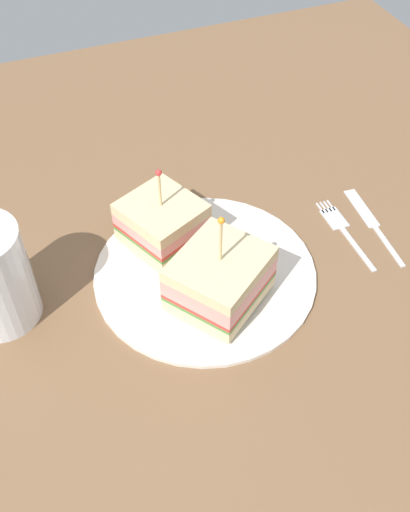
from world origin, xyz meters
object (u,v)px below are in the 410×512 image
sandwich_half_back (162,222)px  fork (341,226)px  knife (371,221)px  sandwich_half_front (221,278)px  plate (205,271)px

sandwich_half_back → fork: 21.57cm
sandwich_half_back → fork: (-5.02, -20.71, -3.40)cm
sandwich_half_back → knife: sandwich_half_back is taller
sandwich_half_front → knife: (4.83, -21.71, -3.66)cm
plate → sandwich_half_front: size_ratio=1.98×
sandwich_half_front → sandwich_half_back: sandwich_half_front is taller
sandwich_half_front → knife: sandwich_half_front is taller
plate → fork: 17.95cm
sandwich_half_front → fork: size_ratio=1.00×
sandwich_half_front → fork: bearing=-73.5°
sandwich_half_back → knife: (-5.48, -24.61, -3.40)cm
fork → sandwich_half_back: bearing=76.4°
knife → sandwich_half_back: bearing=77.4°
plate → sandwich_half_back: sandwich_half_back is taller
sandwich_half_back → knife: bearing=-102.6°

